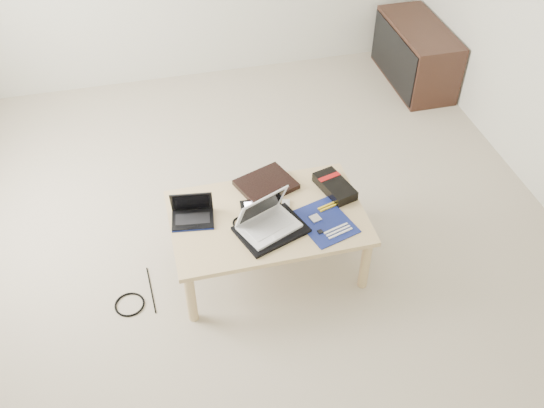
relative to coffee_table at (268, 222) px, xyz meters
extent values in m
plane|color=#ACA08B|center=(-0.09, 0.29, -0.35)|extent=(4.00, 4.00, 0.00)
cube|color=tan|center=(0.00, 0.00, 0.03)|extent=(1.10, 0.70, 0.03)
cylinder|color=tan|center=(-0.50, -0.30, -0.17)|extent=(0.06, 0.06, 0.37)
cylinder|color=tan|center=(0.50, -0.30, -0.17)|extent=(0.06, 0.06, 0.37)
cylinder|color=tan|center=(-0.50, 0.30, -0.17)|extent=(0.06, 0.06, 0.37)
cylinder|color=tan|center=(0.50, 0.30, -0.17)|extent=(0.06, 0.06, 0.37)
cube|color=#3B2218|center=(1.69, 1.74, -0.10)|extent=(0.40, 0.90, 0.50)
cube|color=black|center=(1.49, 1.74, -0.10)|extent=(0.02, 0.86, 0.44)
cube|color=black|center=(0.05, 0.25, 0.06)|extent=(0.39, 0.36, 0.03)
cube|color=black|center=(-0.42, 0.06, 0.06)|extent=(0.25, 0.19, 0.01)
cube|color=black|center=(-0.42, 0.06, 0.06)|extent=(0.20, 0.11, 0.00)
cube|color=black|center=(-0.42, 0.00, 0.06)|extent=(0.05, 0.03, 0.00)
cube|color=black|center=(-0.41, 0.12, 0.14)|extent=(0.24, 0.08, 0.15)
cube|color=black|center=(-0.41, 0.12, 0.14)|extent=(0.20, 0.06, 0.12)
cube|color=#0C1647|center=(-0.43, -0.02, 0.05)|extent=(0.23, 0.04, 0.01)
cube|color=black|center=(-0.02, 0.05, 0.05)|extent=(0.25, 0.20, 0.01)
cube|color=silver|center=(-0.02, 0.05, 0.06)|extent=(0.20, 0.15, 0.00)
cube|color=silver|center=(0.11, 0.00, 0.06)|extent=(0.10, 0.20, 0.02)
cube|color=#9E9EA3|center=(0.11, 0.00, 0.07)|extent=(0.08, 0.16, 0.00)
cube|color=black|center=(-0.01, -0.12, 0.06)|extent=(0.43, 0.37, 0.02)
cube|color=white|center=(-0.02, -0.11, 0.08)|extent=(0.37, 0.32, 0.01)
cube|color=white|center=(-0.02, -0.12, 0.09)|extent=(0.28, 0.21, 0.00)
cube|color=white|center=(0.02, -0.19, 0.08)|extent=(0.07, 0.05, 0.00)
cube|color=white|center=(-0.04, -0.05, 0.18)|extent=(0.32, 0.20, 0.20)
cube|color=black|center=(-0.04, -0.06, 0.18)|extent=(0.27, 0.17, 0.16)
cube|color=#0C1952|center=(0.30, -0.13, 0.05)|extent=(0.35, 0.39, 0.01)
cube|color=silver|center=(0.25, -0.10, 0.06)|extent=(0.07, 0.07, 0.01)
cube|color=gold|center=(0.34, -0.01, 0.06)|extent=(0.11, 0.04, 0.01)
cube|color=gold|center=(0.35, -0.03, 0.06)|extent=(0.11, 0.04, 0.01)
cube|color=silver|center=(0.34, -0.20, 0.06)|extent=(0.15, 0.05, 0.01)
cube|color=silver|center=(0.35, -0.22, 0.06)|extent=(0.15, 0.05, 0.01)
cube|color=silver|center=(0.35, -0.24, 0.06)|extent=(0.15, 0.05, 0.01)
cube|color=black|center=(0.25, -0.20, 0.06)|extent=(0.03, 0.03, 0.01)
cube|color=black|center=(0.44, 0.12, 0.08)|extent=(0.21, 0.31, 0.06)
cube|color=#9C0E0E|center=(0.42, 0.17, 0.11)|extent=(0.14, 0.07, 0.00)
torus|color=black|center=(-0.16, -0.02, 0.05)|extent=(0.12, 0.12, 0.01)
torus|color=black|center=(-0.84, -0.12, -0.35)|extent=(0.22, 0.22, 0.01)
cylinder|color=black|center=(-0.71, -0.04, -0.35)|extent=(0.03, 0.35, 0.01)
camera|label=1|loc=(-0.56, -2.39, 2.44)|focal=40.00mm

